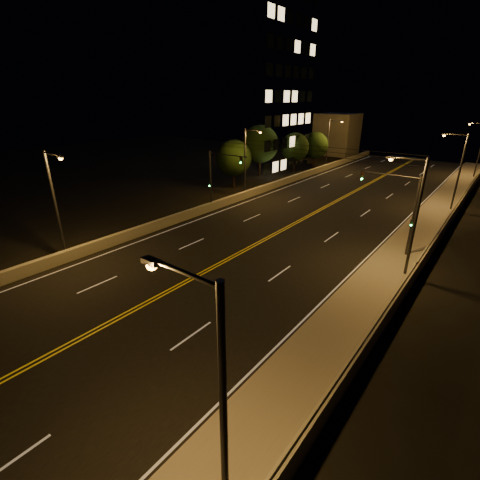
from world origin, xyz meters
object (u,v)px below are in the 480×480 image
Objects in this scene: tree_0 at (234,158)px; tree_2 at (295,147)px; streetlight_5 at (247,158)px; streetlight_0 at (214,402)px; streetlight_6 at (329,141)px; traffic_signal_left at (217,175)px; streetlight_2 at (457,167)px; streetlight_4 at (56,200)px; building_tower at (229,86)px; traffic_signal_right at (402,206)px; tree_1 at (260,144)px; streetlight_3 at (479,146)px; tree_3 at (315,145)px; streetlight_1 at (413,211)px.

tree_0 reaches higher than tree_2.
streetlight_5 reaches higher than tree_0.
streetlight_0 is at bearing -54.63° from streetlight_5.
streetlight_6 is at bearing 90.00° from streetlight_5.
tree_2 is at bearing -123.09° from streetlight_6.
traffic_signal_left is 11.05m from tree_0.
streetlight_4 is at bearing -123.21° from streetlight_2.
building_tower is at bearing 128.94° from streetlight_0.
tree_0 is at bearing -166.10° from streetlight_2.
tree_1 is at bearing 144.44° from traffic_signal_right.
streetlight_4 is 1.00× the size of streetlight_5.
streetlight_3 is 1.00× the size of streetlight_6.
traffic_signal_left is 1.04× the size of tree_3.
traffic_signal_right is at bearing 0.00° from traffic_signal_left.
streetlight_2 is at bearing -30.84° from tree_3.
streetlight_5 reaches higher than tree_3.
traffic_signal_left is (-20.35, 23.30, -0.78)m from streetlight_0.
traffic_signal_right is at bearing -21.66° from tree_0.
building_tower reaches higher than streetlight_2.
tree_3 is at bearing -162.48° from streetlight_3.
streetlight_1 reaches higher than tree_3.
streetlight_5 is at bearing -90.00° from streetlight_6.
streetlight_1 is 41.19m from tree_3.
tree_2 is (-23.59, 25.27, -0.07)m from traffic_signal_right.
streetlight_3 is 1.00× the size of streetlight_5.
tree_0 is 1.05× the size of tree_3.
streetlight_2 reaches higher than tree_2.
streetlight_6 is 1.06× the size of tree_1.
building_tower reaches higher than streetlight_4.
tree_0 is (-5.40, 9.65, 0.05)m from traffic_signal_left.
traffic_signal_right is (19.95, 16.67, -0.78)m from streetlight_4.
streetlight_3 is at bearing 90.00° from streetlight_2.
tree_1 is (-7.35, 18.76, 0.88)m from traffic_signal_left.
streetlight_0 and streetlight_6 have the same top height.
traffic_signal_left is at bearing -88.04° from streetlight_6.
tree_2 is at bearing 100.53° from traffic_signal_left.
building_tower is (-35.98, 24.71, 8.79)m from streetlight_1.
tree_1 is (-27.70, 42.06, 0.10)m from streetlight_0.
tree_3 is (1.33, 4.91, -0.08)m from tree_2.
building_tower is 15.13m from tree_2.
streetlight_0 is at bearing -90.00° from streetlight_3.
streetlight_0 reaches higher than traffic_signal_left.
traffic_signal_left is 25.70m from tree_2.
tree_2 is (-25.05, 48.57, -0.85)m from streetlight_0.
tree_1 is at bearing 141.23° from streetlight_1.
streetlight_6 is 13.64m from tree_1.
streetlight_0 is at bearing -86.43° from traffic_signal_right.
building_tower reaches higher than tree_2.
streetlight_5 is 1.28× the size of traffic_signal_right.
streetlight_0 reaches higher than tree_3.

